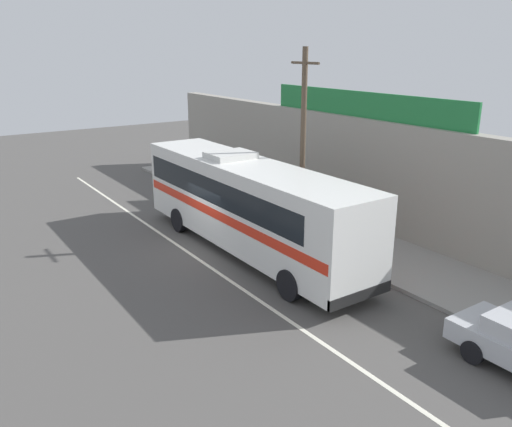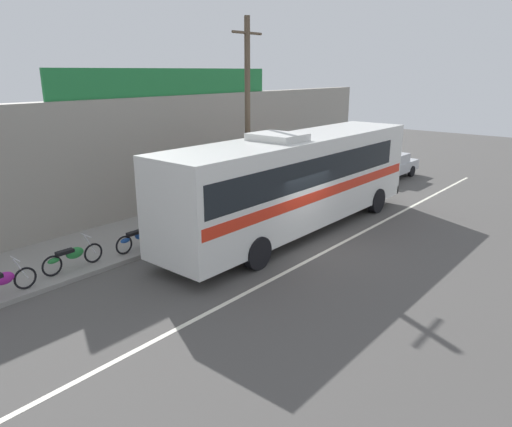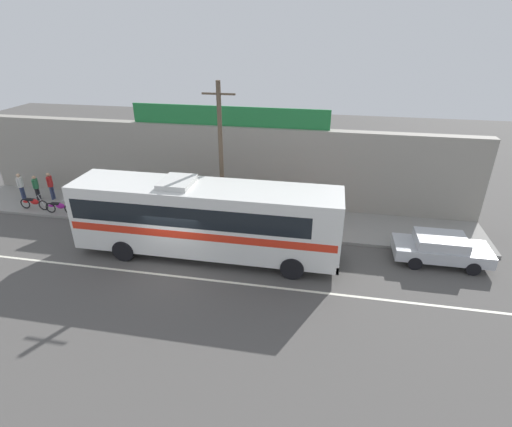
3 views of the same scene
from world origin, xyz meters
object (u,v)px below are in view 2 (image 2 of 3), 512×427
(parked_car, at_px, (389,165))
(motorcycle_green, at_px, (72,256))
(utility_pole, at_px, (248,117))
(motorcycle_black, at_px, (0,282))
(intercity_bus, at_px, (296,178))
(motorcycle_orange, at_px, (140,237))

(parked_car, xyz_separation_m, motorcycle_green, (-18.29, 1.40, -0.17))
(parked_car, xyz_separation_m, utility_pole, (-10.65, 1.16, 3.34))
(parked_car, height_order, motorcycle_black, parked_car)
(parked_car, relative_size, motorcycle_black, 2.32)
(intercity_bus, distance_m, motorcycle_green, 8.05)
(parked_car, xyz_separation_m, motorcycle_black, (-20.43, 1.15, -0.17))
(utility_pole, bearing_deg, motorcycle_black, -179.93)
(utility_pole, relative_size, motorcycle_orange, 3.94)
(motorcycle_orange, relative_size, motorcycle_black, 1.06)
(utility_pole, distance_m, motorcycle_orange, 6.37)
(utility_pole, xyz_separation_m, motorcycle_green, (-7.64, 0.24, -3.51))
(utility_pole, bearing_deg, parked_car, -6.21)
(intercity_bus, height_order, motorcycle_orange, intercity_bus)
(utility_pole, height_order, motorcycle_green, utility_pole)
(motorcycle_orange, distance_m, motorcycle_green, 2.33)
(motorcycle_orange, bearing_deg, parked_car, -4.49)
(parked_car, height_order, utility_pole, utility_pole)
(motorcycle_green, relative_size, motorcycle_black, 1.06)
(motorcycle_green, bearing_deg, motorcycle_black, -173.38)
(parked_car, distance_m, motorcycle_orange, 16.02)
(utility_pole, bearing_deg, motorcycle_green, 178.23)
(parked_car, xyz_separation_m, motorcycle_orange, (-15.97, 1.25, -0.17))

